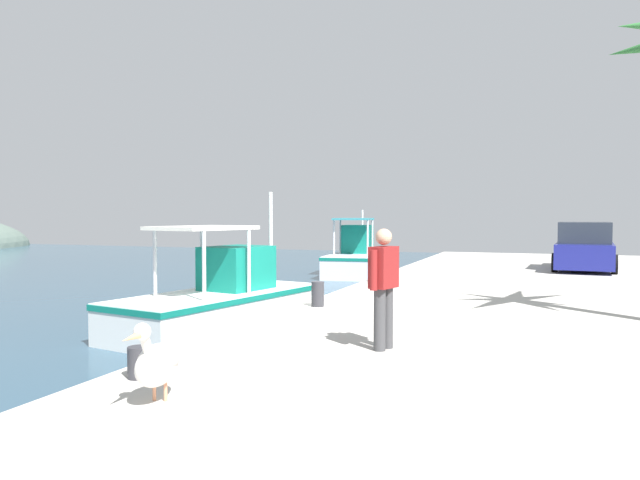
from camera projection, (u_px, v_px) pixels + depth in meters
name	position (u px, v px, depth m)	size (l,w,h in m)	color
quay_pier	(564.00, 335.00, 11.25)	(36.00, 10.00, 0.80)	#BCB7AD
fishing_boat_second	(220.00, 301.00, 13.93)	(5.72, 3.07, 3.18)	white
fishing_boat_third	(356.00, 259.00, 26.32)	(4.95, 2.59, 2.82)	white
pelican	(157.00, 361.00, 5.92)	(0.96, 0.43, 0.82)	tan
fisherman_standing	(384.00, 283.00, 8.22)	(0.60, 0.34, 1.63)	#3F3F42
parked_car	(585.00, 248.00, 20.08)	(4.19, 2.06, 1.57)	black
mooring_bollard_nearest	(139.00, 362.00, 6.80)	(0.26, 0.26, 0.35)	#333338
mooring_bollard_second	(318.00, 294.00, 12.10)	(0.25, 0.25, 0.49)	#333338
mooring_bollard_third	(378.00, 273.00, 16.39)	(0.20, 0.20, 0.52)	#333338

